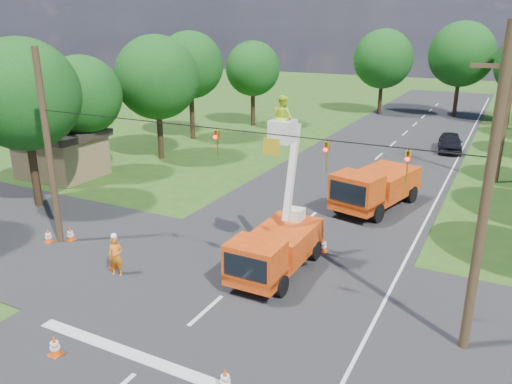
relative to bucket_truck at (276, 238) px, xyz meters
The scene contains 28 objects.
ground 16.25m from the bucket_truck, 93.50° to the left, with size 140.00×140.00×0.00m, color #274E17.
road_main 16.25m from the bucket_truck, 93.50° to the left, with size 12.00×100.00×0.06m, color black.
road_cross 2.63m from the bucket_truck, 118.03° to the right, with size 56.00×10.00×0.07m, color black.
stop_bar 7.30m from the bucket_truck, 97.97° to the right, with size 9.00×0.45×0.02m, color silver.
edge_line 16.86m from the bucket_truck, 74.06° to the left, with size 0.12×90.00×0.02m, color silver.
bucket_truck is the anchor object (origin of this frame).
second_truck 9.65m from the bucket_truck, 80.22° to the left, with size 3.86×6.90×2.45m.
ground_worker 6.62m from the bucket_truck, 150.98° to the right, with size 0.63×0.41×1.73m, color #DD5012.
distant_car 25.90m from the bucket_truck, 81.82° to the left, with size 1.78×4.44×1.51m, color black.
traffic_cone_0 9.08m from the bucket_truck, 115.02° to the right, with size 0.38×0.38×0.71m.
traffic_cone_1 7.37m from the bucket_truck, 76.31° to the right, with size 0.38×0.38×0.71m.
traffic_cone_2 3.23m from the bucket_truck, 69.18° to the left, with size 0.38×0.38×0.71m.
traffic_cone_3 6.99m from the bucket_truck, 155.79° to the right, with size 0.38×0.38×0.71m.
traffic_cone_4 10.32m from the bucket_truck, behind, with size 0.38×0.38×0.71m.
traffic_cone_5 11.18m from the bucket_truck, 168.62° to the right, with size 0.38×0.38×0.71m.
traffic_cone_6 12.40m from the bucket_truck, 75.42° to the left, with size 0.38×0.38×0.71m.
pole_right_near 8.51m from the bucket_truck, 13.87° to the right, with size 1.80×0.30×10.00m.
pole_right_mid 19.95m from the bucket_truck, 67.51° to the left, with size 1.80×0.30×10.00m.
pole_left 11.04m from the bucket_truck, 169.97° to the right, with size 0.30×0.30×9.00m.
signal_span 4.85m from the bucket_truck, 56.38° to the right, with size 18.00×0.29×1.07m.
shed 19.96m from the bucket_truck, 162.07° to the left, with size 5.50×4.50×3.15m.
tree_left_b 16.23m from the bucket_truck, behind, with size 6.00×6.00×9.32m.
tree_left_c 19.28m from the bucket_truck, 157.78° to the left, with size 5.20×5.20×8.06m.
tree_left_d 21.19m from the bucket_truck, 140.57° to the left, with size 6.20×6.20×9.24m.
tree_left_e 27.32m from the bucket_truck, 131.44° to the left, with size 5.80×5.80×9.41m.
tree_left_f 32.53m from the bucket_truck, 119.29° to the left, with size 5.40×5.40×8.40m.
tree_far_a 41.83m from the bucket_truck, 98.28° to the left, with size 6.60×6.60×9.50m.
tree_far_b 43.51m from the bucket_truck, 87.33° to the left, with size 7.00×7.00×10.32m.
Camera 1 is at (8.81, -13.14, 9.85)m, focal length 35.00 mm.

